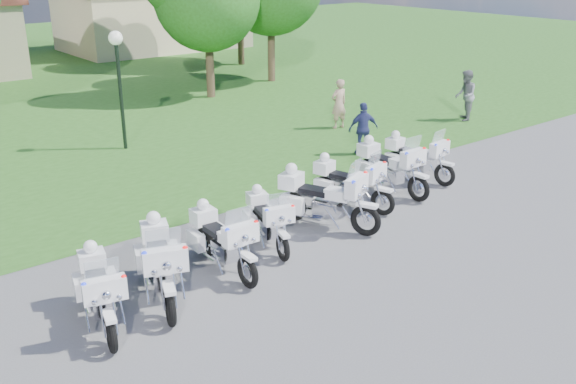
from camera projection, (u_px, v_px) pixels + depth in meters
ground at (341, 241)px, 14.25m from camera, size 100.00×100.00×0.00m
motorcycle_0 at (100, 289)px, 10.94m from camera, size 1.10×2.24×1.53m
motorcycle_1 at (161, 261)px, 11.78m from camera, size 1.38×2.41×1.70m
motorcycle_2 at (221, 239)px, 12.83m from camera, size 0.82×2.33×1.56m
motorcycle_3 at (268, 219)px, 13.94m from camera, size 1.06×2.07×1.43m
motorcycle_4 at (322, 197)px, 14.78m from camera, size 1.50×2.44×1.75m
motorcycle_5 at (349, 182)px, 16.00m from camera, size 1.16×2.28×1.56m
motorcycle_6 at (389, 166)px, 17.06m from camera, size 0.83×2.49×1.67m
motorcycle_7 at (416, 156)px, 18.02m from camera, size 0.94×2.28×1.54m
lamp_post at (118, 60)px, 19.96m from camera, size 0.44×0.44×3.77m
building_east at (153, 16)px, 41.93m from camera, size 11.44×7.28×4.10m
bystander_a at (339, 104)px, 23.08m from camera, size 0.68×0.48×1.79m
bystander_b at (465, 96)px, 24.14m from camera, size 1.17×1.15×1.90m
bystander_c at (363, 129)px, 20.09m from camera, size 1.05×0.73×1.66m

